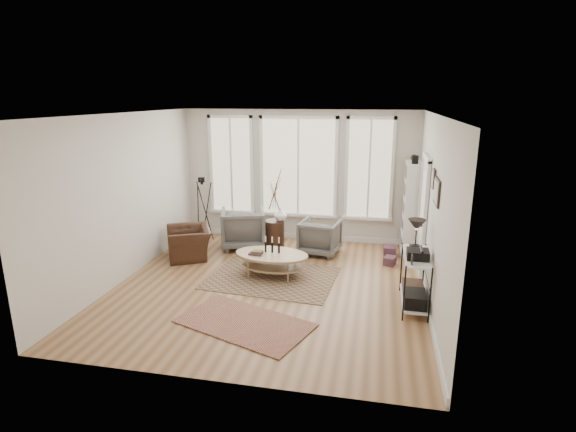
% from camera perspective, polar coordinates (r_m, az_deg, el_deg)
% --- Properties ---
extents(room, '(5.50, 5.54, 2.90)m').
position_cam_1_polar(room, '(7.43, -2.25, 1.38)').
color(room, '#A2754B').
rests_on(room, ground).
extents(bay_window, '(4.14, 0.12, 2.24)m').
position_cam_1_polar(bay_window, '(9.98, 1.31, 5.96)').
color(bay_window, beige).
rests_on(bay_window, ground).
extents(door, '(0.09, 1.06, 2.22)m').
position_cam_1_polar(door, '(8.43, 16.76, 0.26)').
color(door, silver).
rests_on(door, ground).
extents(bookcase, '(0.31, 0.85, 2.06)m').
position_cam_1_polar(bookcase, '(9.50, 15.36, 0.95)').
color(bookcase, white).
rests_on(bookcase, ground).
extents(low_shelf, '(0.38, 1.08, 1.30)m').
position_cam_1_polar(low_shelf, '(7.23, 15.83, -7.22)').
color(low_shelf, white).
rests_on(low_shelf, ground).
extents(wall_art, '(0.04, 0.88, 0.44)m').
position_cam_1_polar(wall_art, '(6.89, 18.26, 3.38)').
color(wall_art, black).
rests_on(wall_art, ground).
extents(rug_main, '(2.35, 1.85, 0.01)m').
position_cam_1_polar(rug_main, '(8.16, -2.02, -7.86)').
color(rug_main, brown).
rests_on(rug_main, ground).
extents(rug_runner, '(2.13, 1.64, 0.01)m').
position_cam_1_polar(rug_runner, '(6.68, -5.58, -13.34)').
color(rug_runner, maroon).
rests_on(rug_runner, ground).
extents(coffee_table, '(1.41, 0.97, 0.62)m').
position_cam_1_polar(coffee_table, '(8.16, -2.15, -5.40)').
color(coffee_table, tan).
rests_on(coffee_table, ground).
extents(armchair_left, '(1.13, 1.15, 0.84)m').
position_cam_1_polar(armchair_left, '(9.72, -5.73, -1.53)').
color(armchair_left, '#60605C').
rests_on(armchair_left, ground).
extents(armchair_right, '(0.88, 0.90, 0.71)m').
position_cam_1_polar(armchair_right, '(9.30, 4.08, -2.67)').
color(armchair_right, '#60605C').
rests_on(armchair_right, ground).
extents(side_table, '(0.41, 0.41, 1.71)m').
position_cam_1_polar(side_table, '(9.48, -1.70, 0.63)').
color(side_table, '#382116').
rests_on(side_table, ground).
extents(vase, '(0.34, 0.34, 0.27)m').
position_cam_1_polar(vase, '(9.50, -0.98, 0.20)').
color(vase, silver).
rests_on(vase, side_table).
extents(accent_chair, '(1.22, 1.17, 0.61)m').
position_cam_1_polar(accent_chair, '(9.31, -12.44, -3.32)').
color(accent_chair, '#382116').
rests_on(accent_chair, ground).
extents(tripod_camera, '(0.51, 0.51, 1.45)m').
position_cam_1_polar(tripod_camera, '(10.20, -10.71, 0.50)').
color(tripod_camera, black).
rests_on(tripod_camera, ground).
extents(book_stack_near, '(0.26, 0.32, 0.20)m').
position_cam_1_polar(book_stack_near, '(9.47, 12.76, -4.34)').
color(book_stack_near, maroon).
rests_on(book_stack_near, ground).
extents(book_stack_far, '(0.27, 0.30, 0.16)m').
position_cam_1_polar(book_stack_far, '(8.97, 12.80, -5.55)').
color(book_stack_far, maroon).
rests_on(book_stack_far, ground).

